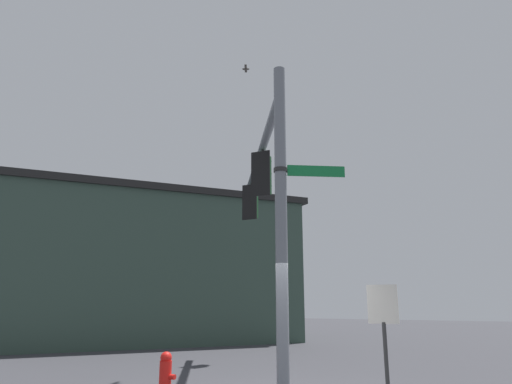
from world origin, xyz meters
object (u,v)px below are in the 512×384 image
object	(u,v)px
bird_flying	(246,69)
fire_hydrant	(166,373)
traffic_light_mid_inner	(252,203)
traffic_light_nearest_pole	(263,175)
historical_marker	(384,322)
street_name_sign	(301,171)

from	to	relation	value
bird_flying	fire_hydrant	world-z (taller)	bird_flying
traffic_light_mid_inner	fire_hydrant	bearing A→B (deg)	-81.34
traffic_light_nearest_pole	historical_marker	xyz separation A→B (m)	(3.11, -1.16, -3.70)
traffic_light_mid_inner	bird_flying	bearing A→B (deg)	-73.17
bird_flying	historical_marker	xyz separation A→B (m)	(4.50, -2.85, -8.01)
traffic_light_nearest_pole	street_name_sign	world-z (taller)	traffic_light_nearest_pole
traffic_light_mid_inner	historical_marker	xyz separation A→B (m)	(4.91, -4.21, -3.70)
traffic_light_mid_inner	bird_flying	distance (m)	4.54
fire_hydrant	bird_flying	bearing A→B (deg)	96.07
traffic_light_nearest_pole	traffic_light_mid_inner	world-z (taller)	same
traffic_light_nearest_pole	traffic_light_mid_inner	xyz separation A→B (m)	(-1.80, 3.05, 0.00)
street_name_sign	bird_flying	world-z (taller)	bird_flying
street_name_sign	traffic_light_nearest_pole	bearing A→B (deg)	128.02
fire_hydrant	historical_marker	world-z (taller)	historical_marker
bird_flying	historical_marker	distance (m)	9.62
historical_marker	bird_flying	bearing A→B (deg)	147.70
traffic_light_nearest_pole	street_name_sign	distance (m)	3.19
street_name_sign	bird_flying	xyz separation A→B (m)	(-3.30, 4.13, 5.09)
traffic_light_nearest_pole	street_name_sign	bearing A→B (deg)	-51.98
fire_hydrant	historical_marker	distance (m)	4.44
bird_flying	fire_hydrant	distance (m)	10.05
historical_marker	traffic_light_nearest_pole	bearing A→B (deg)	159.63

